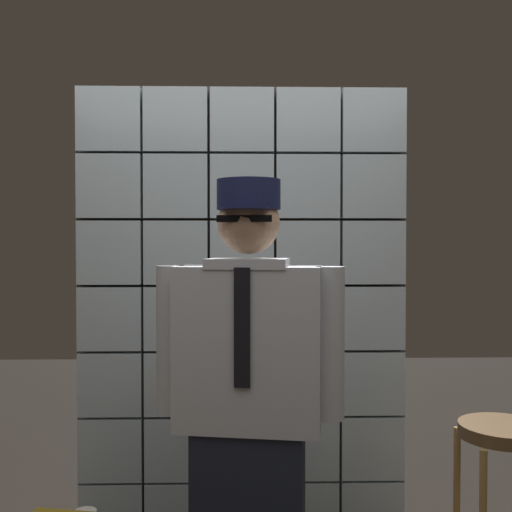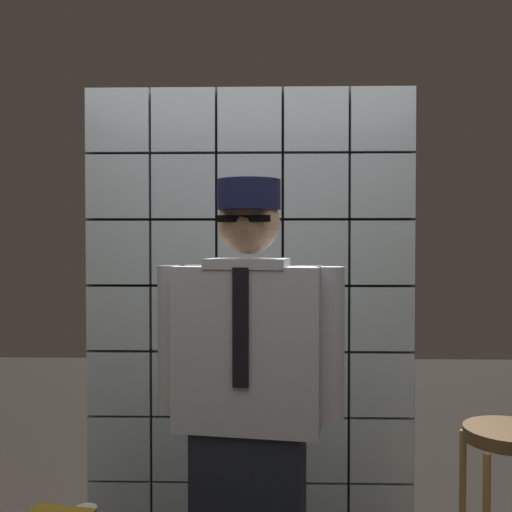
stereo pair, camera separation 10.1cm
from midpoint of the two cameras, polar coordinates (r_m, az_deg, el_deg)
name	(u,v)px [view 2 (the right image)]	position (r m, az deg, el deg)	size (l,w,h in m)	color
glass_block_wall	(250,318)	(3.04, 0.37, -5.83)	(1.66, 0.10, 2.32)	silver
standing_person	(249,409)	(2.27, 0.62, -14.24)	(0.70, 0.34, 1.74)	#1E2333
bar_stool	(510,484)	(2.63, 23.89, -19.06)	(0.34, 0.34, 0.82)	brown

